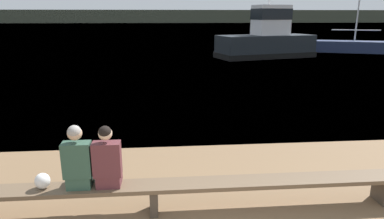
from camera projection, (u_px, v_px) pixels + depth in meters
water_surface at (163, 24)px, 123.36m from camera, size 240.00×240.00×0.00m
far_shoreline at (163, 16)px, 145.53m from camera, size 600.00×12.00×5.20m
bench_main at (154, 189)px, 5.29m from camera, size 8.08×0.43×0.48m
person_left at (78, 161)px, 5.06m from camera, size 0.41×0.40×1.00m
person_right at (107, 161)px, 5.10m from camera, size 0.41×0.39×0.97m
shopping_bag at (42, 181)px, 5.11m from camera, size 0.22×0.22×0.24m
tugboat_red at (267, 41)px, 25.06m from camera, size 7.65×4.55×6.17m
moored_sailboat at (359, 47)px, 28.47m from camera, size 8.44×4.89×6.15m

